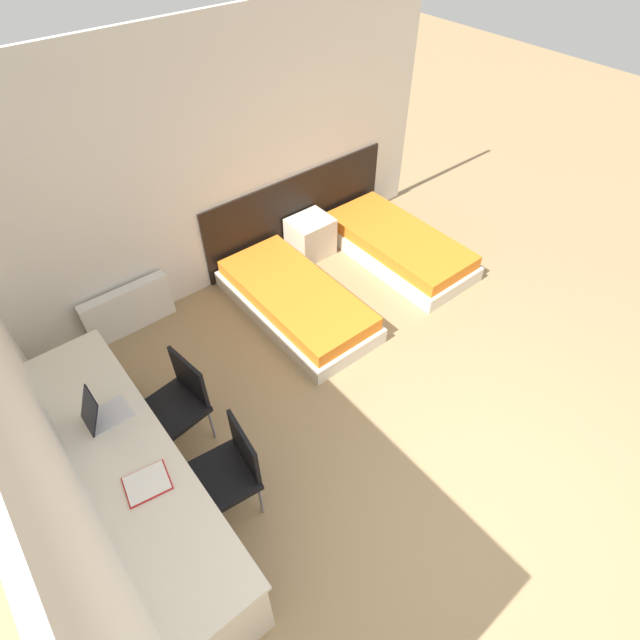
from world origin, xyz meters
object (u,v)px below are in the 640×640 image
object	(u,v)px
nightstand	(310,237)
chair_near_laptop	(177,401)
bed_near_window	(296,301)
laptop	(102,414)
chair_near_notebook	(228,469)
bed_near_door	(398,246)

from	to	relation	value
nightstand	chair_near_laptop	bearing A→B (deg)	-150.94
bed_near_window	laptop	size ratio (longest dim) A/B	6.02
nightstand	chair_near_notebook	bearing A→B (deg)	-138.79
nightstand	chair_near_laptop	world-z (taller)	chair_near_laptop
nightstand	chair_near_laptop	size ratio (longest dim) A/B	0.58
bed_near_window	laptop	xyz separation A→B (m)	(-2.17, -0.62, 0.62)
chair_near_notebook	laptop	xyz separation A→B (m)	(-0.53, 0.76, 0.31)
chair_near_laptop	laptop	world-z (taller)	laptop
chair_near_notebook	nightstand	bearing A→B (deg)	47.86
bed_near_door	bed_near_window	bearing A→B (deg)	180.00
nightstand	chair_near_laptop	xyz separation A→B (m)	(-2.41, -1.34, 0.23)
chair_near_laptop	laptop	distance (m)	0.61
bed_near_window	nightstand	bearing A→B (deg)	43.34
bed_near_window	chair_near_laptop	bearing A→B (deg)	-159.44
bed_near_window	bed_near_door	xyz separation A→B (m)	(1.53, 0.00, 0.00)
bed_near_door	chair_near_notebook	xyz separation A→B (m)	(-3.17, -1.39, 0.31)
bed_near_window	bed_near_door	bearing A→B (deg)	0.00
bed_near_door	chair_near_notebook	distance (m)	3.48
bed_near_window	chair_near_notebook	xyz separation A→B (m)	(-1.64, -1.39, 0.31)
chair_near_notebook	laptop	size ratio (longest dim) A/B	2.75
chair_near_laptop	bed_near_window	bearing A→B (deg)	12.90
nightstand	chair_near_notebook	xyz separation A→B (m)	(-2.41, -2.11, 0.23)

